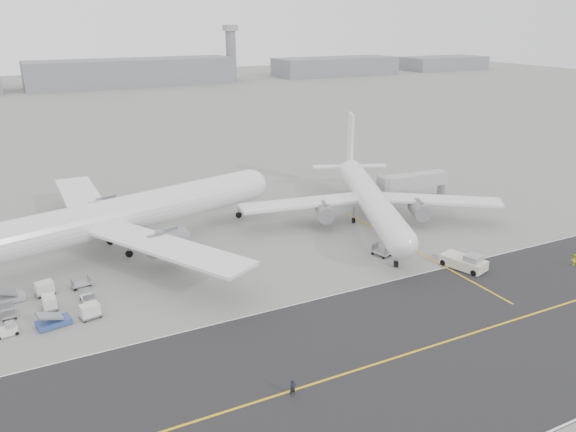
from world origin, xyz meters
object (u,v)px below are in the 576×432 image
airliner_b (370,198)px  pushback_tug (465,262)px  airliner_a (118,216)px  control_tower (231,51)px  ground_crew_b (573,260)px  ground_crew_a (293,388)px  jet_bridge (414,182)px

airliner_b → pushback_tug: (1.49, -22.78, -3.79)m
airliner_a → airliner_b: (42.92, -7.40, -1.07)m
control_tower → ground_crew_b: bearing=-100.8°
control_tower → ground_crew_a: 302.67m
pushback_tug → jet_bridge: 32.07m
control_tower → ground_crew_a: control_tower is taller
airliner_b → jet_bridge: 16.19m
control_tower → jet_bridge: bearing=-102.8°
airliner_a → airliner_b: airliner_a is taller
pushback_tug → jet_bridge: bearing=48.1°
control_tower → ground_crew_b: control_tower is taller
airliner_a → ground_crew_a: (7.81, -45.29, -4.96)m
airliner_b → ground_crew_a: bearing=-110.5°
airliner_a → jet_bridge: airliner_a is taller
jet_bridge → ground_crew_a: bearing=-135.2°
pushback_tug → control_tower: bearing=59.0°
jet_bridge → control_tower: bearing=80.8°
control_tower → ground_crew_a: (-104.39, -283.68, -15.35)m
ground_crew_b → airliner_b: bearing=-79.9°
control_tower → airliner_a: size_ratio=0.54×
control_tower → jet_bridge: (-54.30, -239.66, -12.02)m
pushback_tug → ground_crew_b: size_ratio=4.62×
pushback_tug → ground_crew_a: 39.60m
ground_crew_a → ground_crew_b: (51.82, 8.38, 0.04)m
airliner_a → pushback_tug: size_ratio=6.63×
pushback_tug → jet_bridge: size_ratio=0.54×
ground_crew_a → airliner_a: bearing=95.3°
jet_bridge → ground_crew_b: size_ratio=8.55×
control_tower → airliner_b: size_ratio=0.68×
control_tower → jet_bridge: size_ratio=1.93×
airliner_a → jet_bridge: size_ratio=3.58×
ground_crew_a → ground_crew_b: 52.49m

